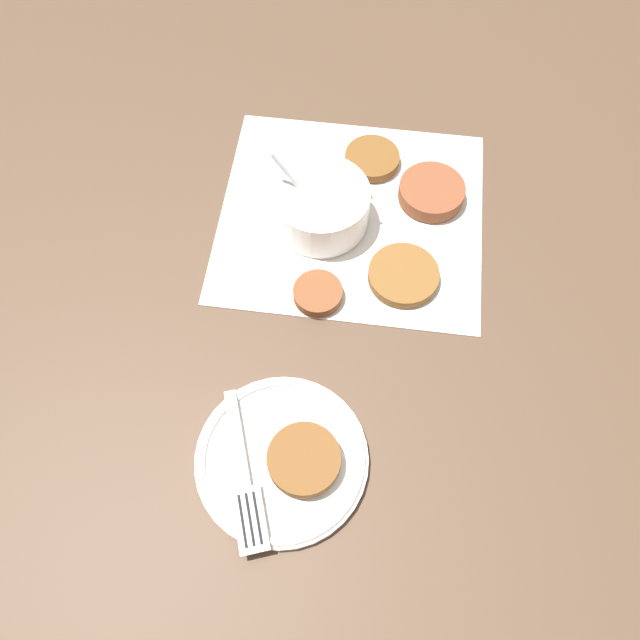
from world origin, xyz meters
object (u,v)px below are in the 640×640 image
Objects in this scene: fritter_on_plate at (304,460)px; sauce_bowl at (322,207)px; serving_plate at (282,459)px; fork at (245,486)px.

sauce_bowl is at bearing 87.38° from fritter_on_plate.
sauce_bowl is 0.72× the size of serving_plate.
fork is (-0.03, -0.03, 0.01)m from serving_plate.
fritter_on_plate reaches higher than serving_plate.
sauce_bowl is 0.30m from serving_plate.
sauce_bowl is at bearing 77.86° from fork.
fork reaches higher than serving_plate.
fritter_on_plate is (0.02, -0.00, 0.02)m from serving_plate.
sauce_bowl reaches higher than fritter_on_plate.
fritter_on_plate is (-0.01, -0.30, -0.00)m from sauce_bowl.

